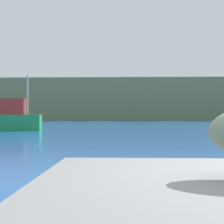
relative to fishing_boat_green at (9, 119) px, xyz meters
The scene contains 2 objects.
hillside_backdrop 55.90m from the fishing_boat_green, 79.64° to the left, with size 140.00×14.15×8.89m, color #6B7A51.
fishing_boat_green is the anchor object (origin of this frame).
Camera 1 is at (-1.50, -3.40, 1.12)m, focal length 58.33 mm.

